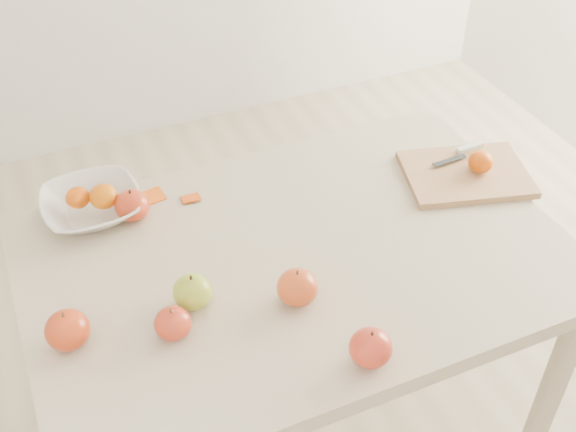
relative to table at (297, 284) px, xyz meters
name	(u,v)px	position (x,y,z in m)	size (l,w,h in m)	color
table	(297,284)	(0.00, 0.00, 0.00)	(1.20, 0.80, 0.75)	beige
cutting_board	(466,174)	(0.50, 0.09, 0.11)	(0.30, 0.22, 0.02)	tan
board_tangerine	(480,162)	(0.53, 0.08, 0.14)	(0.06, 0.06, 0.05)	#CF4907
fruit_bowl	(91,206)	(-0.39, 0.31, 0.13)	(0.23, 0.23, 0.06)	white
bowl_tangerine_near	(78,198)	(-0.41, 0.32, 0.15)	(0.06, 0.06, 0.05)	#E85C08
bowl_tangerine_far	(103,196)	(-0.36, 0.30, 0.16)	(0.07, 0.07, 0.06)	orange
orange_peel_a	(152,198)	(-0.24, 0.32, 0.10)	(0.06, 0.04, 0.00)	#DC560F
orange_peel_b	(191,199)	(-0.16, 0.28, 0.10)	(0.04, 0.04, 0.00)	#CE4A0E
paring_knife	(466,150)	(0.55, 0.16, 0.12)	(0.17, 0.05, 0.01)	white
apple_green	(193,292)	(-0.26, -0.05, 0.14)	(0.08, 0.08, 0.07)	#6C9112
apple_red_b	(173,323)	(-0.32, -0.12, 0.13)	(0.07, 0.07, 0.07)	maroon
apple_red_a	(132,205)	(-0.30, 0.27, 0.14)	(0.08, 0.08, 0.07)	#930A04
apple_red_d	(67,330)	(-0.51, -0.06, 0.14)	(0.09, 0.09, 0.08)	maroon
apple_red_c	(371,348)	(0.00, -0.33, 0.14)	(0.08, 0.08, 0.08)	#A81616
apple_red_e	(297,287)	(-0.06, -0.13, 0.14)	(0.09, 0.09, 0.08)	maroon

